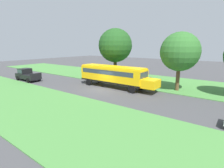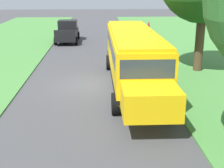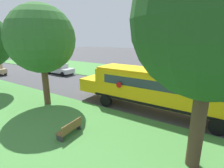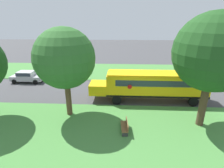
{
  "view_description": "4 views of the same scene",
  "coord_description": "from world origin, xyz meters",
  "px_view_note": "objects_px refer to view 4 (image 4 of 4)",
  "views": [
    {
      "loc": [
        18.16,
        15.61,
        6.18
      ],
      "look_at": [
        0.24,
        2.14,
        1.18
      ],
      "focal_mm": 28.0,
      "sensor_mm": 36.0,
      "label": 1
    },
    {
      "loc": [
        -0.37,
        17.51,
        5.6
      ],
      "look_at": [
        -1.03,
        3.65,
        1.19
      ],
      "focal_mm": 50.0,
      "sensor_mm": 36.0,
      "label": 2
    },
    {
      "loc": [
        -14.53,
        -3.25,
        5.57
      ],
      "look_at": [
        -2.69,
        4.42,
        1.67
      ],
      "focal_mm": 28.0,
      "sensor_mm": 36.0,
      "label": 3
    },
    {
      "loc": [
        -20.18,
        4.03,
        8.35
      ],
      "look_at": [
        -1.05,
        5.01,
        1.32
      ],
      "focal_mm": 28.0,
      "sensor_mm": 36.0,
      "label": 4
    }
  ],
  "objects_px": {
    "oak_tree_roadside_mid": "(67,59)",
    "oak_tree_beside_bus": "(216,54)",
    "park_bench": "(125,126)",
    "car_silver_nearest": "(27,76)",
    "school_bus": "(153,84)"
  },
  "relations": [
    {
      "from": "school_bus",
      "to": "car_silver_nearest",
      "type": "bearing_deg",
      "value": 72.87
    },
    {
      "from": "car_silver_nearest",
      "to": "school_bus",
      "type": "bearing_deg",
      "value": -107.13
    },
    {
      "from": "oak_tree_roadside_mid",
      "to": "oak_tree_beside_bus",
      "type": "bearing_deg",
      "value": -96.83
    },
    {
      "from": "oak_tree_beside_bus",
      "to": "park_bench",
      "type": "relative_size",
      "value": 5.56
    },
    {
      "from": "park_bench",
      "to": "car_silver_nearest",
      "type": "bearing_deg",
      "value": 50.82
    },
    {
      "from": "park_bench",
      "to": "school_bus",
      "type": "bearing_deg",
      "value": -27.33
    },
    {
      "from": "oak_tree_roadside_mid",
      "to": "park_bench",
      "type": "height_order",
      "value": "oak_tree_roadside_mid"
    },
    {
      "from": "car_silver_nearest",
      "to": "oak_tree_beside_bus",
      "type": "relative_size",
      "value": 0.49
    },
    {
      "from": "school_bus",
      "to": "oak_tree_beside_bus",
      "type": "height_order",
      "value": "oak_tree_beside_bus"
    },
    {
      "from": "school_bus",
      "to": "car_silver_nearest",
      "type": "distance_m",
      "value": 17.61
    },
    {
      "from": "oak_tree_beside_bus",
      "to": "park_bench",
      "type": "xyz_separation_m",
      "value": [
        -1.11,
        6.42,
        -5.61
      ]
    },
    {
      "from": "oak_tree_beside_bus",
      "to": "oak_tree_roadside_mid",
      "type": "height_order",
      "value": "oak_tree_beside_bus"
    },
    {
      "from": "oak_tree_beside_bus",
      "to": "oak_tree_roadside_mid",
      "type": "bearing_deg",
      "value": 83.17
    },
    {
      "from": "oak_tree_beside_bus",
      "to": "oak_tree_roadside_mid",
      "type": "relative_size",
      "value": 1.14
    },
    {
      "from": "oak_tree_roadside_mid",
      "to": "car_silver_nearest",
      "type": "bearing_deg",
      "value": 45.21
    }
  ]
}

